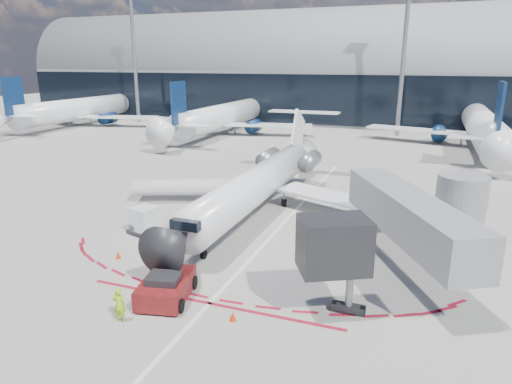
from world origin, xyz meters
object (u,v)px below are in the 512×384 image
at_px(pushback_tug, 166,287).
at_px(ramp_worker, 119,305).
at_px(uld_container, 145,221).
at_px(regional_jet, 262,181).

relative_size(pushback_tug, ramp_worker, 3.40).
xyz_separation_m(ramp_worker, uld_container, (-5.37, 10.16, 0.11)).
relative_size(regional_jet, ramp_worker, 16.91).
relative_size(ramp_worker, uld_container, 0.69).
distance_m(pushback_tug, uld_container, 9.83).
bearing_deg(regional_jet, ramp_worker, -91.51).
bearing_deg(ramp_worker, pushback_tug, -121.29).
xyz_separation_m(pushback_tug, ramp_worker, (-0.94, -2.62, 0.20)).
height_order(pushback_tug, ramp_worker, ramp_worker).
height_order(regional_jet, ramp_worker, regional_jet).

